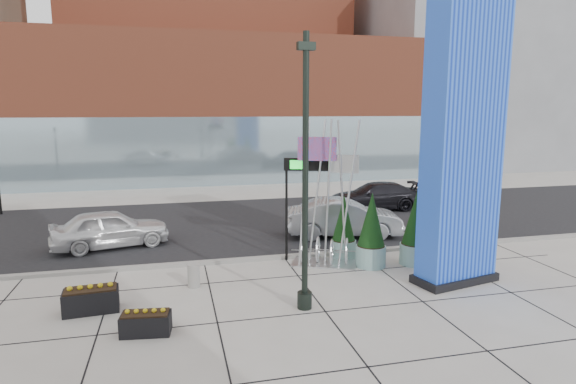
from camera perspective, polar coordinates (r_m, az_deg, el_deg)
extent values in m
plane|color=#9E9991|center=(14.50, -0.65, -12.83)|extent=(160.00, 160.00, 0.00)
cube|color=black|center=(23.90, -6.06, -3.70)|extent=(80.00, 12.00, 0.02)
cube|color=gray|center=(18.17, -3.51, -7.89)|extent=(80.00, 0.30, 0.12)
cube|color=#AA4C31|center=(40.24, -8.04, 9.64)|extent=(34.00, 10.00, 11.00)
cube|color=#8CA5B2|center=(35.60, -7.15, 4.81)|extent=(34.00, 0.60, 5.00)
cube|color=slate|center=(53.67, 19.63, 12.95)|extent=(20.00, 18.00, 18.00)
cube|color=#0C2BB6|center=(16.03, 20.01, 5.70)|extent=(2.71, 1.56, 9.19)
cube|color=black|center=(16.90, 19.11, -9.57)|extent=(2.96, 1.80, 0.26)
cylinder|color=black|center=(13.03, 2.07, 1.87)|extent=(0.17, 0.17, 7.57)
cylinder|color=black|center=(13.98, 1.98, -12.69)|extent=(0.42, 0.42, 0.47)
cube|color=black|center=(13.00, 2.17, 16.89)|extent=(0.48, 0.22, 0.21)
cube|color=silver|center=(17.77, 4.34, -8.40)|extent=(2.58, 1.98, 0.06)
cylinder|color=silver|center=(16.73, 2.29, -0.37)|extent=(0.10, 0.10, 5.25)
cylinder|color=silver|center=(17.19, 3.30, -0.10)|extent=(0.10, 0.10, 5.25)
cylinder|color=silver|center=(17.07, 4.90, -0.19)|extent=(0.10, 0.10, 5.25)
cylinder|color=silver|center=(17.52, 6.04, 0.05)|extent=(0.10, 0.10, 5.25)
cylinder|color=silver|center=(17.17, 7.39, -0.18)|extent=(0.10, 0.10, 5.25)
torus|color=silver|center=(17.32, 1.97, -7.24)|extent=(0.45, 0.90, 0.95)
torus|color=silver|center=(17.65, 3.44, -6.92)|extent=(0.45, 0.90, 0.95)
torus|color=silver|center=(17.62, 5.29, -6.97)|extent=(0.45, 0.90, 0.95)
torus|color=silver|center=(17.98, 6.66, -6.65)|extent=(0.45, 0.90, 0.95)
cube|color=red|center=(16.84, 3.50, 5.09)|extent=(1.31, 0.50, 0.84)
cube|color=silver|center=(17.29, 6.38, 3.42)|extent=(0.94, 0.56, 0.63)
cylinder|color=gray|center=(15.74, -11.11, -9.70)|extent=(0.38, 0.38, 0.75)
cylinder|color=black|center=(17.71, -0.18, -2.20)|extent=(0.09, 0.09, 3.78)
cube|color=black|center=(17.63, 2.39, 3.38)|extent=(1.76, 0.72, 0.45)
cube|color=#19D833|center=(17.44, 1.34, 3.31)|extent=(0.60, 0.22, 0.32)
cylinder|color=#82AFAB|center=(18.24, 14.74, -7.09)|extent=(1.07, 1.07, 0.75)
cylinder|color=black|center=(18.14, 14.80, -5.96)|extent=(0.99, 0.99, 0.06)
cone|color=black|center=(17.91, 14.93, -2.99)|extent=(0.96, 0.96, 1.93)
cylinder|color=#82AFAB|center=(18.52, 6.56, -6.70)|extent=(0.96, 0.96, 0.67)
cylinder|color=black|center=(18.43, 6.58, -5.70)|extent=(0.88, 0.88, 0.06)
cone|color=black|center=(18.21, 6.64, -3.09)|extent=(0.86, 0.86, 1.72)
cylinder|color=#82AFAB|center=(17.66, 9.76, -7.47)|extent=(1.08, 1.08, 0.75)
cylinder|color=black|center=(17.55, 9.80, -6.29)|extent=(0.99, 0.99, 0.06)
cone|color=black|center=(17.31, 9.89, -3.21)|extent=(0.97, 0.97, 1.94)
cube|color=black|center=(14.78, -22.29, -11.83)|extent=(1.52, 0.86, 0.63)
cube|color=black|center=(14.67, -22.37, -10.61)|extent=(1.41, 0.74, 0.06)
cube|color=black|center=(13.01, -16.49, -14.76)|extent=(1.29, 0.76, 0.52)
cube|color=black|center=(12.90, -16.55, -13.64)|extent=(1.19, 0.66, 0.05)
imported|color=white|center=(20.84, -20.31, -4.12)|extent=(4.88, 2.87, 1.56)
imported|color=#9EA0A5|center=(21.34, 6.66, -3.12)|extent=(5.26, 2.74, 1.65)
imported|color=black|center=(27.31, 10.20, -0.51)|extent=(5.36, 2.61, 1.50)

